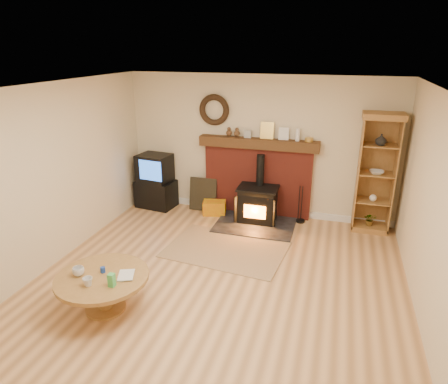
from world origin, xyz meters
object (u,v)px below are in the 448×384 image
(curio_cabinet, at_px, (376,174))
(coffee_table, at_px, (102,282))
(tv_unit, at_px, (156,182))
(wood_stove, at_px, (257,206))

(curio_cabinet, bearing_deg, coffee_table, -133.98)
(curio_cabinet, relative_size, coffee_table, 1.84)
(tv_unit, relative_size, coffee_table, 0.96)
(wood_stove, relative_size, curio_cabinet, 0.68)
(tv_unit, bearing_deg, wood_stove, -5.41)
(wood_stove, height_order, tv_unit, wood_stove)
(curio_cabinet, xyz_separation_m, coffee_table, (-3.23, -3.34, -0.64))
(coffee_table, bearing_deg, wood_stove, 67.56)
(wood_stove, relative_size, coffee_table, 1.26)
(wood_stove, height_order, curio_cabinet, curio_cabinet)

